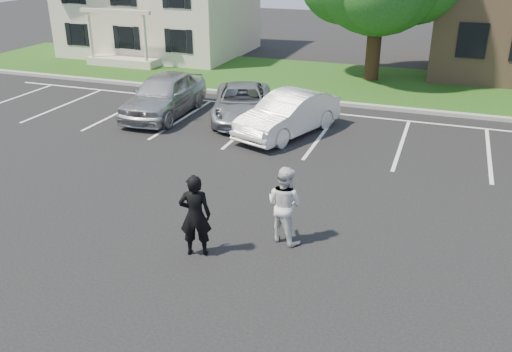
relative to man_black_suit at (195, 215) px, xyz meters
The scene contains 9 objects.
ground_plane 1.46m from the man_black_suit, 47.69° to the left, with size 90.00×90.00×0.00m, color black.
curb 12.87m from the man_black_suit, 86.67° to the left, with size 40.00×0.30×0.15m, color gray.
grass_strip 16.86m from the man_black_suit, 87.46° to the left, with size 44.00×8.00×0.08m, color #22450F.
stall_lines 10.05m from the man_black_suit, 77.61° to the left, with size 34.00×5.36×0.01m.
man_black_suit is the anchor object (origin of this frame).
man_white_shirt 2.06m from the man_black_suit, 36.75° to the left, with size 0.89×0.70×1.84m, color silver.
car_silver_west 10.71m from the man_black_suit, 122.30° to the left, with size 1.98×4.91×1.67m, color #B2B3B7.
car_silver_minivan 9.98m from the man_black_suit, 105.32° to the left, with size 2.17×4.72×1.31m, color #9FA1A6.
car_white_sedan 8.49m from the man_black_suit, 92.93° to the left, with size 1.57×4.52×1.49m, color white.
Camera 1 is at (4.03, -10.16, 6.42)m, focal length 38.00 mm.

